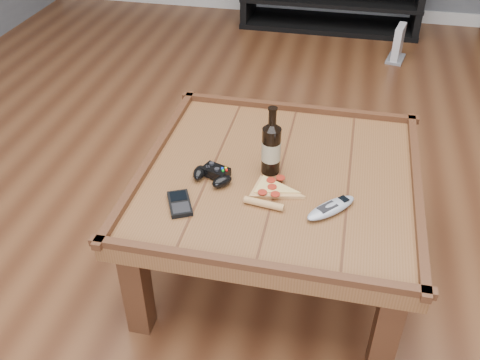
% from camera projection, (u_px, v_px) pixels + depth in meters
% --- Properties ---
extents(ground, '(6.00, 6.00, 0.00)m').
position_uv_depth(ground, '(275.00, 262.00, 2.22)').
color(ground, '#492615').
rests_on(ground, ground).
extents(baseboard, '(5.00, 0.02, 0.10)m').
position_uv_depth(baseboard, '(331.00, 10.00, 4.53)').
color(baseboard, silver).
rests_on(baseboard, ground).
extents(coffee_table, '(1.03, 1.03, 0.48)m').
position_uv_depth(coffee_table, '(279.00, 187.00, 1.98)').
color(coffee_table, brown).
rests_on(coffee_table, ground).
extents(beer_bottle, '(0.07, 0.07, 0.26)m').
position_uv_depth(beer_bottle, '(271.00, 147.00, 1.90)').
color(beer_bottle, black).
rests_on(beer_bottle, coffee_table).
extents(game_controller, '(0.16, 0.14, 0.04)m').
position_uv_depth(game_controller, '(213.00, 175.00, 1.91)').
color(game_controller, black).
rests_on(game_controller, coffee_table).
extents(pizza_slice, '(0.18, 0.27, 0.03)m').
position_uv_depth(pizza_slice, '(271.00, 191.00, 1.85)').
color(pizza_slice, tan).
rests_on(pizza_slice, coffee_table).
extents(smartphone, '(0.12, 0.15, 0.02)m').
position_uv_depth(smartphone, '(180.00, 203.00, 1.80)').
color(smartphone, black).
rests_on(smartphone, coffee_table).
extents(remote_control, '(0.18, 0.19, 0.03)m').
position_uv_depth(remote_control, '(331.00, 208.00, 1.77)').
color(remote_control, '#93989F').
rests_on(remote_control, coffee_table).
extents(game_console, '(0.15, 0.22, 0.25)m').
position_uv_depth(game_console, '(398.00, 45.00, 3.77)').
color(game_console, gray).
rests_on(game_console, ground).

